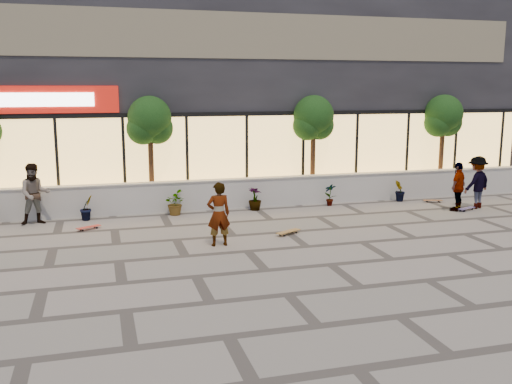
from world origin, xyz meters
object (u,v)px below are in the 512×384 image
object	(u,v)px
skater_right_near	(458,187)
tree_mideast	(314,120)
tree_midwest	(150,123)
skater_center	(219,214)
skateboard_right_near	(433,200)
skateboard_right_far	(466,208)
tree_east	(443,118)
skater_left	(35,194)
skateboard_left	(89,227)
skateboard_center	(288,232)
skater_right_far	(477,182)

from	to	relation	value
skater_right_near	tree_mideast	bearing A→B (deg)	-72.86
tree_midwest	skater_center	world-z (taller)	tree_midwest
skateboard_right_near	skateboard_right_far	distance (m)	1.61
tree_east	skater_left	distance (m)	15.40
tree_midwest	skateboard_right_near	world-z (taller)	tree_midwest
skater_right_near	tree_midwest	bearing A→B (deg)	-52.24
tree_east	skateboard_left	xyz separation A→B (m)	(-13.64, -2.57, -2.91)
tree_midwest	skateboard_right_far	size ratio (longest dim) A/B	4.93
skater_right_near	skateboard_right_far	distance (m)	0.84
skateboard_center	skater_left	bearing A→B (deg)	125.98
tree_east	skateboard_center	xyz separation A→B (m)	(-8.06, -4.73, -2.90)
skater_right_far	skateboard_left	xyz separation A→B (m)	(-13.12, 0.46, -0.85)
skateboard_center	skateboard_right_near	bearing A→B (deg)	-4.82
tree_mideast	skater_center	xyz separation A→B (m)	(-4.74, -5.33, -2.12)
skateboard_center	skateboard_right_far	distance (m)	7.12
tree_midwest	skateboard_right_far	xyz separation A→B (m)	(10.42, -3.31, -2.91)
skater_left	skater_right_far	distance (m)	14.77
tree_mideast	skateboard_left	distance (m)	9.02
tree_mideast	skater_right_near	xyz separation A→B (m)	(4.08, -3.24, -2.14)
tree_east	skateboard_right_far	xyz separation A→B (m)	(-1.08, -3.31, -2.91)
skater_center	skateboard_right_far	world-z (taller)	skater_center
tree_midwest	skater_right_far	xyz separation A→B (m)	(10.98, -3.03, -2.07)
skater_center	skater_left	size ratio (longest dim) A/B	0.91
skater_left	skateboard_right_near	distance (m)	13.86
tree_east	skater_right_far	xyz separation A→B (m)	(-0.52, -3.03, -2.07)
tree_mideast	skater_right_far	bearing A→B (deg)	-31.31
tree_mideast	skateboard_center	size ratio (longest dim) A/B	4.59
skater_center	skater_right_near	xyz separation A→B (m)	(8.82, 2.09, -0.02)
tree_mideast	tree_midwest	bearing A→B (deg)	180.00
skater_left	skateboard_right_far	xyz separation A→B (m)	(14.12, -1.91, -0.88)
skater_center	skater_right_far	xyz separation A→B (m)	(9.72, 2.30, 0.05)
skateboard_center	tree_mideast	bearing A→B (deg)	32.52
tree_midwest	skater_right_near	distance (m)	10.80
tree_midwest	skater_center	bearing A→B (deg)	-76.67
skater_right_near	skateboard_right_near	bearing A→B (deg)	-125.86
tree_mideast	skateboard_right_far	size ratio (longest dim) A/B	4.93
skater_right_near	skateboard_right_near	distance (m)	1.70
tree_midwest	skateboard_left	size ratio (longest dim) A/B	5.26
tree_midwest	skateboard_right_far	distance (m)	11.31
skater_right_far	skateboard_right_near	distance (m)	1.78
tree_east	skateboard_center	size ratio (longest dim) A/B	4.59
tree_mideast	skateboard_left	size ratio (longest dim) A/B	5.26
skateboard_right_near	skateboard_left	bearing A→B (deg)	-158.95
skater_right_near	skateboard_center	bearing A→B (deg)	-21.77
skateboard_right_far	skateboard_right_near	bearing A→B (deg)	79.68
skateboard_right_near	skateboard_right_far	world-z (taller)	skateboard_right_far
tree_east	skateboard_center	bearing A→B (deg)	-149.61
tree_mideast	skater_right_near	bearing A→B (deg)	-38.43
skateboard_right_far	tree_mideast	bearing A→B (deg)	122.19
skater_right_far	skater_right_near	bearing A→B (deg)	-6.19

